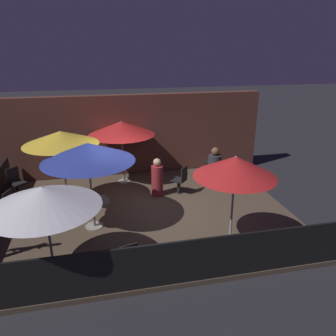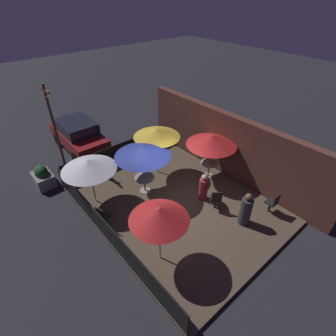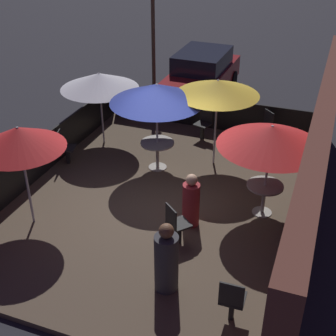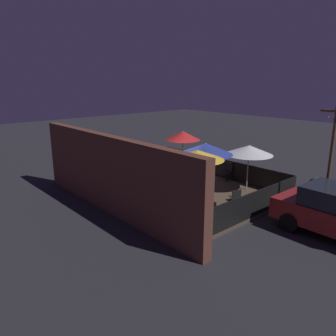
# 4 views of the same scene
# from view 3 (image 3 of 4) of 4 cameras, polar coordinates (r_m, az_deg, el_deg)

# --- Properties ---
(ground_plane) EXTENTS (60.00, 60.00, 0.00)m
(ground_plane) POSITION_cam_3_polar(r_m,az_deg,el_deg) (10.88, -1.48, -4.20)
(ground_plane) COLOR #26262B
(patio_deck) EXTENTS (8.19, 6.20, 0.12)m
(patio_deck) POSITION_cam_3_polar(r_m,az_deg,el_deg) (10.84, -1.48, -3.94)
(patio_deck) COLOR brown
(patio_deck) RESTS_ON ground_plane
(building_wall) EXTENTS (9.79, 0.36, 2.95)m
(building_wall) POSITION_cam_3_polar(r_m,az_deg,el_deg) (9.53, 17.33, -0.70)
(building_wall) COLOR brown
(building_wall) RESTS_ON ground_plane
(fence_front) EXTENTS (7.99, 0.05, 0.95)m
(fence_front) POSITION_cam_3_polar(r_m,az_deg,el_deg) (11.89, -15.31, 1.25)
(fence_front) COLOR black
(fence_front) RESTS_ON patio_deck
(fence_side_left) EXTENTS (0.05, 6.00, 0.95)m
(fence_side_left) POSITION_cam_3_polar(r_m,az_deg,el_deg) (13.96, 4.71, 6.75)
(fence_side_left) COLOR black
(fence_side_left) RESTS_ON patio_deck
(patio_umbrella_0) EXTENTS (2.25, 2.25, 2.25)m
(patio_umbrella_0) POSITION_cam_3_polar(r_m,az_deg,el_deg) (11.11, -1.39, 9.08)
(patio_umbrella_0) COLOR #B2B2B7
(patio_umbrella_0) RESTS_ON patio_deck
(patio_umbrella_1) EXTENTS (2.19, 2.19, 2.11)m
(patio_umbrella_1) POSITION_cam_3_polar(r_m,az_deg,el_deg) (9.59, 12.49, 3.84)
(patio_umbrella_1) COLOR #B2B2B7
(patio_umbrella_1) RESTS_ON patio_deck
(patio_umbrella_2) EXTENTS (1.79, 1.79, 2.23)m
(patio_umbrella_2) POSITION_cam_3_polar(r_m,az_deg,el_deg) (9.47, -17.71, 3.52)
(patio_umbrella_2) COLOR #B2B2B7
(patio_umbrella_2) RESTS_ON patio_deck
(patio_umbrella_3) EXTENTS (2.04, 2.04, 2.26)m
(patio_umbrella_3) POSITION_cam_3_polar(r_m,az_deg,el_deg) (11.37, 6.07, 9.75)
(patio_umbrella_3) COLOR #B2B2B7
(patio_umbrella_3) RESTS_ON patio_deck
(patio_umbrella_4) EXTENTS (2.08, 2.08, 2.02)m
(patio_umbrella_4) POSITION_cam_3_polar(r_m,az_deg,el_deg) (12.63, -8.37, 10.47)
(patio_umbrella_4) COLOR #B2B2B7
(patio_umbrella_4) RESTS_ON patio_deck
(dining_table_0) EXTENTS (0.84, 0.84, 0.72)m
(dining_table_0) POSITION_cam_3_polar(r_m,az_deg,el_deg) (11.72, -1.30, 2.50)
(dining_table_0) COLOR #9E998E
(dining_table_0) RESTS_ON patio_deck
(dining_table_1) EXTENTS (0.78, 0.78, 0.72)m
(dining_table_1) POSITION_cam_3_polar(r_m,az_deg,el_deg) (10.23, 11.68, -2.77)
(dining_table_1) COLOR #9E998E
(dining_table_1) RESTS_ON patio_deck
(patio_chair_0) EXTENTS (0.50, 0.50, 0.91)m
(patio_chair_0) POSITION_cam_3_polar(r_m,az_deg,el_deg) (13.30, 4.39, 5.59)
(patio_chair_0) COLOR black
(patio_chair_0) RESTS_ON patio_deck
(patio_chair_1) EXTENTS (0.57, 0.57, 0.96)m
(patio_chair_1) POSITION_cam_3_polar(r_m,az_deg,el_deg) (13.20, 11.69, 5.01)
(patio_chair_1) COLOR black
(patio_chair_1) RESTS_ON patio_deck
(patio_chair_2) EXTENTS (0.41, 0.41, 0.92)m
(patio_chair_2) POSITION_cam_3_polar(r_m,az_deg,el_deg) (7.78, 7.82, -15.55)
(patio_chair_2) COLOR black
(patio_chair_2) RESTS_ON patio_deck
(patio_chair_3) EXTENTS (0.49, 0.49, 0.91)m
(patio_chair_3) POSITION_cam_3_polar(r_m,az_deg,el_deg) (12.24, -12.53, 2.60)
(patio_chair_3) COLOR black
(patio_chair_3) RESTS_ON patio_deck
(patio_chair_4) EXTENTS (0.56, 0.56, 0.92)m
(patio_chair_4) POSITION_cam_3_polar(r_m,az_deg,el_deg) (9.19, 1.00, -6.77)
(patio_chair_4) COLOR black
(patio_chair_4) RESTS_ON patio_deck
(patron_0) EXTENTS (0.44, 0.44, 1.21)m
(patron_0) POSITION_cam_3_polar(r_m,az_deg,el_deg) (9.72, 2.82, -4.19)
(patron_0) COLOR maroon
(patron_0) RESTS_ON patio_deck
(patron_1) EXTENTS (0.56, 0.56, 1.39)m
(patron_1) POSITION_cam_3_polar(r_m,az_deg,el_deg) (8.20, -0.20, -11.19)
(patron_1) COLOR #333338
(patron_1) RESTS_ON patio_deck
(planter_box) EXTENTS (1.07, 0.75, 1.03)m
(planter_box) POSITION_cam_3_polar(r_m,az_deg,el_deg) (15.82, -7.37, 8.92)
(planter_box) COLOR gray
(planter_box) RESTS_ON ground_plane
(light_post) EXTENTS (1.10, 0.12, 4.10)m
(light_post) POSITION_cam_3_polar(r_m,az_deg,el_deg) (15.50, -1.81, 15.88)
(light_post) COLOR brown
(light_post) RESTS_ON ground_plane
(parked_car_0) EXTENTS (3.99, 1.84, 1.62)m
(parked_car_0) POSITION_cam_3_polar(r_m,az_deg,el_deg) (16.41, 4.16, 11.40)
(parked_car_0) COLOR maroon
(parked_car_0) RESTS_ON ground_plane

